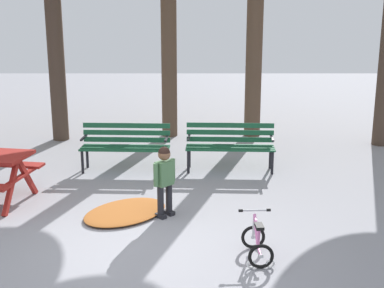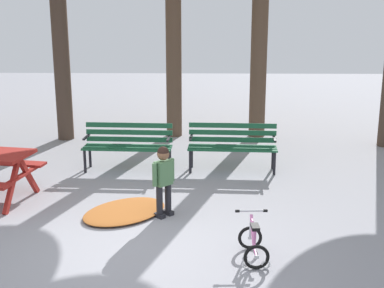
% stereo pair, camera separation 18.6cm
% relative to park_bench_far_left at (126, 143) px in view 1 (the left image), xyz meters
% --- Properties ---
extents(ground, '(36.00, 36.00, 0.00)m').
position_rel_park_bench_far_left_xyz_m(ground, '(0.41, -3.29, -0.51)').
color(ground, gray).
extents(park_bench_far_left, '(1.62, 0.53, 0.85)m').
position_rel_park_bench_far_left_xyz_m(park_bench_far_left, '(0.00, 0.00, 0.00)').
color(park_bench_far_left, '#195133').
rests_on(park_bench_far_left, ground).
extents(park_bench_left, '(1.62, 0.53, 0.85)m').
position_rel_park_bench_far_left_xyz_m(park_bench_left, '(1.90, 0.02, 0.00)').
color(park_bench_left, '#195133').
rests_on(park_bench_left, ground).
extents(child_standing, '(0.29, 0.30, 1.03)m').
position_rel_park_bench_far_left_xyz_m(child_standing, '(0.82, -2.23, 0.09)').
color(child_standing, black).
rests_on(child_standing, ground).
extents(kids_bicycle, '(0.39, 0.58, 0.54)m').
position_rel_park_bench_far_left_xyz_m(kids_bicycle, '(1.98, -3.54, -0.31)').
color(kids_bicycle, black).
rests_on(kids_bicycle, ground).
extents(leaf_pile, '(1.57, 1.60, 0.07)m').
position_rel_park_bench_far_left_xyz_m(leaf_pile, '(0.24, -2.15, -0.48)').
color(leaf_pile, '#9E5623').
rests_on(leaf_pile, ground).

